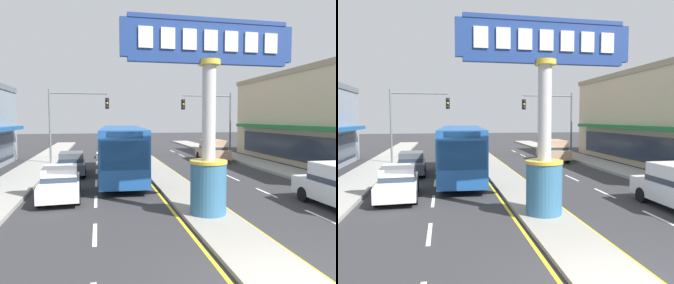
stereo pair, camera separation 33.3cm
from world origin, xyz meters
TOP-DOWN VIEW (x-y plane):
  - median_strip at (0.00, 18.00)m, footprint 2.01×52.00m
  - sidewalk_left at (-8.91, 16.00)m, footprint 2.61×60.00m
  - sidewalk_right at (8.91, 16.00)m, footprint 2.61×60.00m
  - lane_markings at (-0.00, 16.65)m, footprint 8.75×52.00m
  - district_sign at (0.00, 5.85)m, footprint 6.70×1.46m
  - traffic_light_left_side at (-6.24, 22.11)m, footprint 4.86×0.46m
  - traffic_light_right_side at (6.24, 22.84)m, footprint 4.86×0.46m
  - bus_near_right_lane at (-2.65, 15.04)m, footprint 3.05×11.31m
  - sedan_far_right_lane at (-5.96, 16.96)m, footprint 1.98×4.37m
  - suv_near_left_lane at (5.95, 21.98)m, footprint 2.00×4.62m
  - sedan_far_left_oncoming at (-2.65, 25.68)m, footprint 1.90×4.33m
  - sedan_kerb_right at (-5.96, 10.08)m, footprint 2.01×4.39m

SIDE VIEW (x-z plane):
  - lane_markings at x=0.00m, z-range 0.00..0.01m
  - median_strip at x=0.00m, z-range 0.00..0.14m
  - sidewalk_left at x=-8.91m, z-range 0.00..0.18m
  - sidewalk_right at x=8.91m, z-range 0.00..0.18m
  - sedan_far_right_lane at x=-5.96m, z-range 0.02..1.55m
  - sedan_far_left_oncoming at x=-2.65m, z-range 0.02..1.55m
  - sedan_kerb_right at x=-5.96m, z-range 0.02..1.55m
  - suv_near_left_lane at x=5.95m, z-range 0.03..1.93m
  - bus_near_right_lane at x=-2.65m, z-range 0.24..3.50m
  - district_sign at x=0.00m, z-range -0.08..7.35m
  - traffic_light_left_side at x=-6.24m, z-range 1.15..7.35m
  - traffic_light_right_side at x=6.24m, z-range 1.15..7.35m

